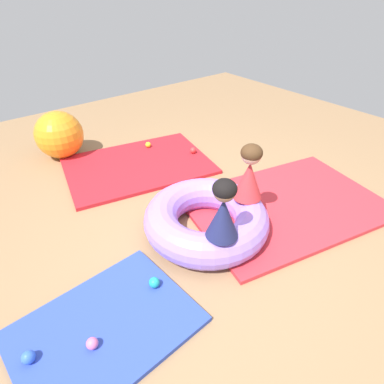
{
  "coord_description": "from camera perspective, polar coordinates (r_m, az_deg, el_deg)",
  "views": [
    {
      "loc": [
        -1.5,
        -1.62,
        1.95
      ],
      "look_at": [
        -0.02,
        0.23,
        0.33
      ],
      "focal_mm": 30.24,
      "sensor_mm": 36.0,
      "label": 1
    }
  ],
  "objects": [
    {
      "name": "ground_plane",
      "position": [
        2.94,
        3.12,
        -7.15
      ],
      "size": [
        8.0,
        8.0,
        0.0
      ],
      "primitive_type": "plane",
      "color": "#93704C"
    },
    {
      "name": "gym_mat_near_right",
      "position": [
        3.36,
        16.22,
        -2.19
      ],
      "size": [
        2.13,
        1.68,
        0.04
      ],
      "primitive_type": "cube",
      "rotation": [
        0.0,
        0.0,
        -0.23
      ],
      "color": "red",
      "rests_on": "ground"
    },
    {
      "name": "gym_mat_near_left",
      "position": [
        3.96,
        -9.48,
        4.7
      ],
      "size": [
        1.87,
        1.51,
        0.04
      ],
      "primitive_type": "cube",
      "rotation": [
        0.0,
        0.0,
        -0.22
      ],
      "color": "red",
      "rests_on": "ground"
    },
    {
      "name": "gym_mat_front",
      "position": [
        2.36,
        -15.07,
        -22.09
      ],
      "size": [
        1.18,
        0.91,
        0.04
      ],
      "primitive_type": "cube",
      "rotation": [
        0.0,
        0.0,
        0.06
      ],
      "color": "#2D47B7",
      "rests_on": "ground"
    },
    {
      "name": "inflatable_cushion",
      "position": [
        2.85,
        2.52,
        -4.76
      ],
      "size": [
        1.1,
        1.1,
        0.3
      ],
      "primitive_type": "torus",
      "color": "#9975EA",
      "rests_on": "ground"
    },
    {
      "name": "child_in_navy",
      "position": [
        2.33,
        5.54,
        -3.14
      ],
      "size": [
        0.28,
        0.28,
        0.49
      ],
      "rotation": [
        0.0,
        0.0,
        1.45
      ],
      "color": "navy",
      "rests_on": "inflatable_cushion"
    },
    {
      "name": "child_in_red",
      "position": [
        2.77,
        10.09,
        3.41
      ],
      "size": [
        0.36,
        0.36,
        0.5
      ],
      "rotation": [
        0.0,
        0.0,
        5.33
      ],
      "color": "red",
      "rests_on": "inflatable_cushion"
    },
    {
      "name": "play_ball_red",
      "position": [
        4.12,
        0.19,
        7.36
      ],
      "size": [
        0.08,
        0.08,
        0.08
      ],
      "primitive_type": "sphere",
      "color": "red",
      "rests_on": "gym_mat_near_left"
    },
    {
      "name": "play_ball_teal",
      "position": [
        2.45,
        -6.67,
        -15.57
      ],
      "size": [
        0.08,
        0.08,
        0.08
      ],
      "primitive_type": "sphere",
      "color": "teal",
      "rests_on": "gym_mat_front"
    },
    {
      "name": "play_ball_yellow",
      "position": [
        4.31,
        -7.74,
        8.27
      ],
      "size": [
        0.07,
        0.07,
        0.07
      ],
      "primitive_type": "sphere",
      "color": "yellow",
      "rests_on": "gym_mat_near_left"
    },
    {
      "name": "play_ball_blue",
      "position": [
        2.33,
        -26.91,
        -24.55
      ],
      "size": [
        0.08,
        0.08,
        0.08
      ],
      "primitive_type": "sphere",
      "color": "blue",
      "rests_on": "gym_mat_front"
    },
    {
      "name": "play_ball_orange",
      "position": [
        3.37,
        4.21,
        0.52
      ],
      "size": [
        0.07,
        0.07,
        0.07
      ],
      "primitive_type": "sphere",
      "color": "orange",
      "rests_on": "gym_mat_near_right"
    },
    {
      "name": "play_ball_pink",
      "position": [
        2.25,
        -17.19,
        -24.16
      ],
      "size": [
        0.07,
        0.07,
        0.07
      ],
      "primitive_type": "sphere",
      "color": "pink",
      "rests_on": "gym_mat_front"
    },
    {
      "name": "exercise_ball_large",
      "position": [
        4.35,
        -22.37,
        9.31
      ],
      "size": [
        0.58,
        0.58,
        0.58
      ],
      "primitive_type": "sphere",
      "color": "orange",
      "rests_on": "ground"
    }
  ]
}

